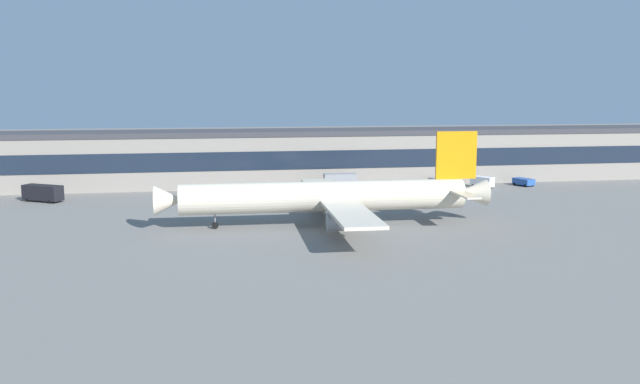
{
  "coord_description": "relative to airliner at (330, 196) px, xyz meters",
  "views": [
    {
      "loc": [
        -24.6,
        -101.74,
        22.15
      ],
      "look_at": [
        -6.1,
        6.66,
        5.0
      ],
      "focal_mm": 36.6,
      "sensor_mm": 36.0,
      "label": 1
    }
  ],
  "objects": [
    {
      "name": "fuel_truck",
      "position": [
        -52.54,
        32.53,
        -2.97
      ],
      "size": [
        8.64,
        6.74,
        3.35
      ],
      "color": "black",
      "rests_on": "ground_plane"
    },
    {
      "name": "terminal_building",
      "position": [
        5.18,
        49.71,
        1.62
      ],
      "size": [
        185.42,
        14.96,
        12.91
      ],
      "color": "gray",
      "rests_on": "ground_plane"
    },
    {
      "name": "crew_van",
      "position": [
        42.52,
        35.69,
        -3.4
      ],
      "size": [
        4.69,
        5.56,
        2.55
      ],
      "color": "white",
      "rests_on": "ground_plane"
    },
    {
      "name": "belt_loader",
      "position": [
        33.41,
        38.13,
        -3.7
      ],
      "size": [
        4.45,
        6.66,
        1.95
      ],
      "color": "gray",
      "rests_on": "ground_plane"
    },
    {
      "name": "airliner",
      "position": [
        0.0,
        0.0,
        0.0
      ],
      "size": [
        55.41,
        47.48,
        15.39
      ],
      "color": "beige",
      "rests_on": "ground_plane"
    },
    {
      "name": "catering_truck",
      "position": [
        8.92,
        34.39,
        -2.57
      ],
      "size": [
        7.28,
        2.84,
        4.15
      ],
      "color": "gray",
      "rests_on": "ground_plane"
    },
    {
      "name": "pushback_tractor",
      "position": [
        53.17,
        36.93,
        -3.81
      ],
      "size": [
        4.04,
        5.39,
        1.75
      ],
      "color": "#2651A5",
      "rests_on": "ground_plane"
    },
    {
      "name": "ground_plane",
      "position": [
        5.18,
        -2.64,
        -4.86
      ],
      "size": [
        600.0,
        600.0,
        0.0
      ],
      "primitive_type": "plane",
      "color": "slate"
    }
  ]
}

